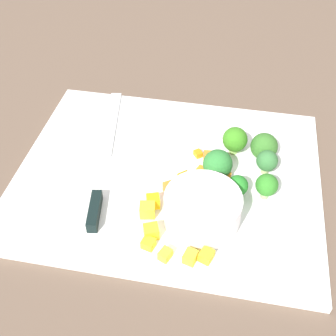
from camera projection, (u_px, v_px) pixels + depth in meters
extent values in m
plane|color=brown|center=(168.00, 178.00, 0.65)|extent=(4.00, 4.00, 0.00)
cube|color=white|center=(168.00, 175.00, 0.64)|extent=(0.45, 0.36, 0.01)
cylinder|color=white|center=(202.00, 209.00, 0.56)|extent=(0.10, 0.10, 0.05)
cube|color=silver|center=(111.00, 123.00, 0.72)|extent=(0.05, 0.17, 0.00)
cube|color=black|center=(95.00, 211.00, 0.58)|extent=(0.02, 0.06, 0.02)
cube|color=orange|center=(208.00, 156.00, 0.66)|extent=(0.02, 0.02, 0.01)
cube|color=orange|center=(202.00, 174.00, 0.63)|extent=(0.02, 0.02, 0.02)
cube|color=orange|center=(198.00, 154.00, 0.66)|extent=(0.02, 0.02, 0.01)
cube|color=orange|center=(220.00, 170.00, 0.63)|extent=(0.02, 0.02, 0.01)
cube|color=orange|center=(227.00, 176.00, 0.63)|extent=(0.01, 0.01, 0.01)
cube|color=orange|center=(184.00, 177.00, 0.63)|extent=(0.02, 0.02, 0.01)
cube|color=orange|center=(214.00, 163.00, 0.64)|extent=(0.02, 0.02, 0.02)
cube|color=orange|center=(206.00, 182.00, 0.62)|extent=(0.01, 0.01, 0.01)
cube|color=orange|center=(224.00, 187.00, 0.61)|extent=(0.02, 0.02, 0.01)
cube|color=orange|center=(170.00, 188.00, 0.61)|extent=(0.02, 0.02, 0.02)
cube|color=yellow|center=(190.00, 257.00, 0.53)|extent=(0.02, 0.02, 0.01)
cube|color=yellow|center=(150.00, 231.00, 0.55)|extent=(0.02, 0.02, 0.02)
cube|color=yellow|center=(147.00, 210.00, 0.58)|extent=(0.02, 0.02, 0.02)
cube|color=yellow|center=(165.00, 255.00, 0.53)|extent=(0.02, 0.02, 0.01)
cube|color=yellow|center=(152.00, 244.00, 0.54)|extent=(0.02, 0.02, 0.01)
cube|color=yellow|center=(206.00, 256.00, 0.53)|extent=(0.02, 0.02, 0.01)
cube|color=yellow|center=(153.00, 201.00, 0.59)|extent=(0.02, 0.02, 0.02)
cylinder|color=#8AB26C|center=(265.00, 193.00, 0.60)|extent=(0.01, 0.01, 0.02)
sphere|color=#2D7723|center=(267.00, 185.00, 0.59)|extent=(0.03, 0.03, 0.03)
cylinder|color=#91B857|center=(236.00, 193.00, 0.60)|extent=(0.01, 0.01, 0.01)
sphere|color=#227624|center=(237.00, 186.00, 0.59)|extent=(0.03, 0.03, 0.03)
cylinder|color=#80B665|center=(217.00, 173.00, 0.63)|extent=(0.02, 0.02, 0.01)
sphere|color=#2C7531|center=(218.00, 164.00, 0.62)|extent=(0.04, 0.04, 0.04)
cylinder|color=#97B46A|center=(265.00, 169.00, 0.64)|extent=(0.01, 0.01, 0.02)
sphere|color=#326B35|center=(267.00, 161.00, 0.62)|extent=(0.03, 0.03, 0.03)
cylinder|color=#8DB75A|center=(234.00, 148.00, 0.67)|extent=(0.01, 0.01, 0.02)
sphere|color=#367C1D|center=(235.00, 139.00, 0.65)|extent=(0.04, 0.04, 0.04)
cylinder|color=#95B662|center=(262.00, 154.00, 0.66)|extent=(0.01, 0.01, 0.01)
sphere|color=#336A26|center=(264.00, 146.00, 0.65)|extent=(0.04, 0.04, 0.04)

